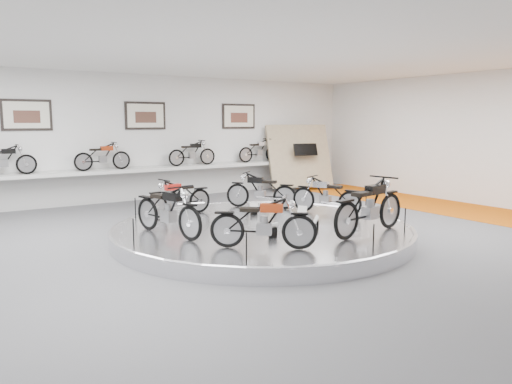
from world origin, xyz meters
TOP-DOWN VIEW (x-y plane):
  - floor at (0.00, 0.00)m, footprint 16.00×16.00m
  - ceiling at (0.00, 0.00)m, footprint 16.00×16.00m
  - wall_back at (0.00, 7.00)m, footprint 16.00×0.00m
  - wall_right at (8.00, 0.00)m, footprint 0.00×14.00m
  - orange_carpet_strip at (6.80, 0.00)m, footprint 2.40×12.60m
  - dado_band at (0.00, 6.98)m, footprint 15.68×0.04m
  - display_platform at (0.00, 0.30)m, footprint 6.40×6.40m
  - platform_rim at (0.00, 0.30)m, footprint 6.40×6.40m
  - shelf at (0.00, 6.70)m, footprint 11.00×0.55m
  - poster_left at (-3.50, 6.96)m, footprint 1.35×0.06m
  - poster_center at (0.00, 6.96)m, footprint 1.35×0.06m
  - poster_right at (3.50, 6.96)m, footprint 1.35×0.06m
  - display_panel at (5.60, 6.10)m, footprint 2.56×1.52m
  - shelf_bike_a at (-4.20, 6.70)m, footprint 1.22×0.43m
  - shelf_bike_b at (-1.50, 6.70)m, footprint 1.22×0.43m
  - shelf_bike_c at (1.50, 6.70)m, footprint 1.22×0.43m
  - shelf_bike_d at (4.20, 6.70)m, footprint 1.22×0.43m
  - bike_a at (2.05, 0.57)m, footprint 1.10×1.63m
  - bike_b at (1.18, 2.10)m, footprint 1.45×1.58m
  - bike_c at (-1.04, 2.30)m, footprint 1.58×0.73m
  - bike_d at (-2.08, 0.54)m, footprint 0.98×1.82m
  - bike_e at (-1.11, -1.36)m, footprint 1.59×1.45m
  - bike_f at (1.31, -1.56)m, footprint 2.00×1.00m

SIDE VIEW (x-z plane):
  - floor at x=0.00m, z-range 0.00..0.00m
  - orange_carpet_strip at x=6.80m, z-range 0.00..0.01m
  - display_platform at x=0.00m, z-range 0.00..0.30m
  - platform_rim at x=0.00m, z-range 0.22..0.32m
  - dado_band at x=0.00m, z-range 0.00..1.10m
  - bike_c at x=-1.04m, z-range 0.30..1.20m
  - bike_a at x=2.05m, z-range 0.30..1.21m
  - bike_b at x=1.18m, z-range 0.30..1.23m
  - bike_e at x=-1.11m, z-range 0.30..1.24m
  - bike_d at x=-2.08m, z-range 0.30..1.32m
  - bike_f at x=1.31m, z-range 0.30..1.42m
  - shelf at x=0.00m, z-range 0.95..1.05m
  - display_panel at x=5.60m, z-range 0.10..2.40m
  - shelf_bike_a at x=-4.20m, z-range 1.05..1.78m
  - shelf_bike_b at x=-1.50m, z-range 1.05..1.78m
  - shelf_bike_c at x=1.50m, z-range 1.05..1.78m
  - shelf_bike_d at x=4.20m, z-range 1.05..1.78m
  - wall_back at x=0.00m, z-range -6.00..10.00m
  - wall_right at x=8.00m, z-range -5.00..9.00m
  - poster_left at x=-3.50m, z-range 2.26..3.14m
  - poster_center at x=0.00m, z-range 2.26..3.14m
  - poster_right at x=3.50m, z-range 2.26..3.14m
  - ceiling at x=0.00m, z-range 4.00..4.00m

